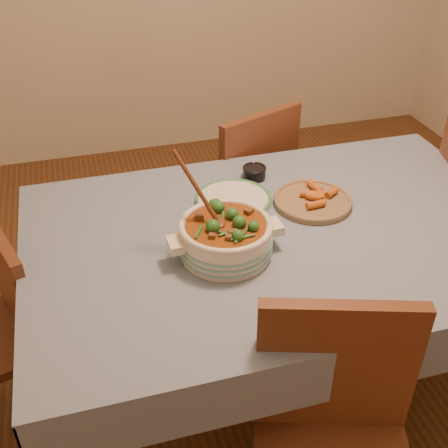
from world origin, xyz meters
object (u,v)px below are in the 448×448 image
(dining_table, at_px, (281,253))
(chair_far, at_px, (243,185))
(chair_near, at_px, (334,443))
(fried_plate, at_px, (313,200))
(stew_casserole, at_px, (226,235))
(white_plate, at_px, (233,199))
(condiment_bowl, at_px, (254,172))

(dining_table, relative_size, chair_far, 1.88)
(chair_near, bearing_deg, fried_plate, 90.14)
(stew_casserole, distance_m, white_plate, 0.31)
(white_plate, bearing_deg, condiment_bowl, 48.91)
(fried_plate, distance_m, chair_far, 0.66)
(stew_casserole, relative_size, chair_near, 0.40)
(chair_far, xyz_separation_m, chair_near, (-0.18, -1.35, 0.00))
(stew_casserole, bearing_deg, chair_far, 68.40)
(stew_casserole, relative_size, condiment_bowl, 3.15)
(white_plate, height_order, chair_far, chair_far)
(white_plate, bearing_deg, chair_far, 68.21)
(dining_table, distance_m, fried_plate, 0.23)
(white_plate, height_order, condiment_bowl, condiment_bowl)
(dining_table, bearing_deg, chair_far, 82.16)
(stew_casserole, bearing_deg, condiment_bowl, 61.06)
(stew_casserole, bearing_deg, chair_near, -76.32)
(fried_plate, bearing_deg, chair_near, -107.66)
(condiment_bowl, bearing_deg, dining_table, -93.62)
(stew_casserole, xyz_separation_m, white_plate, (0.11, 0.28, -0.06))
(white_plate, bearing_deg, dining_table, -64.38)
(dining_table, height_order, chair_far, chair_far)
(stew_casserole, distance_m, chair_far, 0.91)
(condiment_bowl, bearing_deg, white_plate, -131.09)
(dining_table, xyz_separation_m, white_plate, (-0.10, 0.22, 0.10))
(stew_casserole, height_order, chair_far, stew_casserole)
(fried_plate, distance_m, chair_near, 0.83)
(chair_near, bearing_deg, stew_casserole, 121.49)
(chair_far, bearing_deg, chair_near, 60.27)
(stew_casserole, xyz_separation_m, chair_near, (0.14, -0.56, -0.32))
(stew_casserole, relative_size, fried_plate, 1.26)
(white_plate, xyz_separation_m, fried_plate, (0.27, -0.09, 0.01))
(dining_table, relative_size, chair_near, 1.86)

